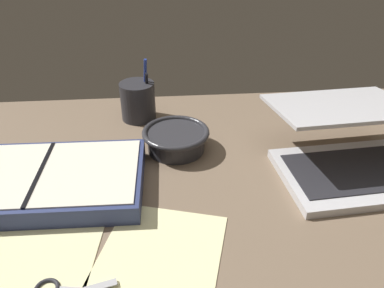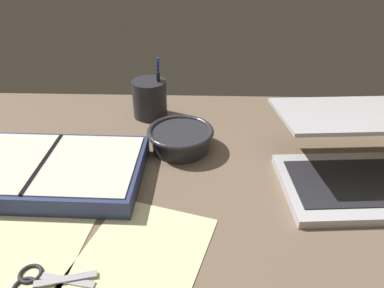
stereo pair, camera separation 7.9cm
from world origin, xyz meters
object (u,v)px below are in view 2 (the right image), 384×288
(laptop, at_px, (354,160))
(pen_cup, at_px, (150,98))
(bowl, at_px, (180,138))
(scissors, at_px, (37,280))
(planner, at_px, (46,170))

(laptop, distance_m, pen_cup, 0.54)
(bowl, distance_m, pen_cup, 0.20)
(bowl, xyz_separation_m, scissors, (-0.20, -0.39, -0.03))
(laptop, relative_size, scissors, 2.64)
(laptop, xyz_separation_m, planner, (-0.65, -0.02, -0.03))
(pen_cup, bearing_deg, laptop, -31.56)
(bowl, bearing_deg, pen_cup, 118.71)
(pen_cup, bearing_deg, bowl, -61.29)
(planner, xyz_separation_m, scissors, (0.08, -0.26, -0.02))
(laptop, bearing_deg, bowl, 158.81)
(bowl, relative_size, scissors, 1.26)
(bowl, xyz_separation_m, planner, (-0.28, -0.13, -0.01))
(scissors, bearing_deg, planner, 104.22)
(bowl, bearing_deg, scissors, -117.00)
(pen_cup, relative_size, scissors, 1.32)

